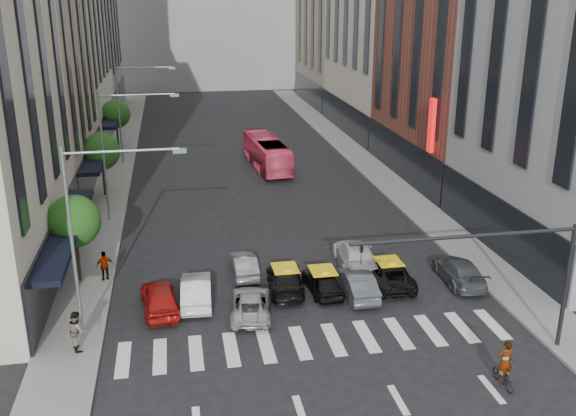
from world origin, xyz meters
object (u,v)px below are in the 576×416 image
car_white_front (196,290)px  taxi_left (285,280)px  taxi_center (322,282)px  bus (267,153)px  car_red (160,298)px  streetlamp_near (92,217)px  streetlamp_mid (117,139)px  pedestrian_far (105,266)px  pedestrian_near (77,330)px  streetlamp_far (129,101)px  motorcycle (503,377)px

car_white_front → taxi_left: 4.82m
taxi_center → bus: size_ratio=0.37×
car_white_front → car_red: bearing=20.0°
streetlamp_near → streetlamp_mid: same height
car_white_front → pedestrian_far: pedestrian_far is taller
taxi_left → taxi_center: taxi_left is taller
bus → pedestrian_near: bus is taller
streetlamp_far → taxi_left: streetlamp_far is taller
taxi_center → pedestrian_far: 12.11m
car_white_front → pedestrian_near: bearing=38.2°
bus → pedestrian_far: (-12.46, -22.35, -0.44)m
taxi_left → pedestrian_near: pedestrian_near is taller
streetlamp_near → streetlamp_far: same height
streetlamp_far → pedestrian_far: 26.64m
car_red → pedestrian_far: pedestrian_far is taller
car_red → bus: bearing=-116.4°
streetlamp_near → pedestrian_far: bearing=93.5°
bus → taxi_left: bearing=79.1°
car_white_front → pedestrian_near: size_ratio=2.34×
streetlamp_near → pedestrian_near: size_ratio=4.84×
car_white_front → taxi_left: (4.79, 0.53, -0.05)m
taxi_left → pedestrian_far: bearing=-11.5°
streetlamp_near → car_red: (2.64, 1.84, -5.17)m
streetlamp_mid → taxi_center: bearing=-50.5°
car_white_front → bus: size_ratio=0.42×
taxi_left → taxi_center: size_ratio=1.21×
motorcycle → car_red: bearing=-36.0°
car_red → pedestrian_near: bearing=36.1°
pedestrian_far → bus: bearing=-137.3°
car_red → motorcycle: (13.95, -9.18, -0.32)m
streetlamp_far → bus: (12.10, -3.83, -4.47)m
bus → pedestrian_near: 32.38m
streetlamp_far → car_white_front: bearing=-81.3°
streetlamp_near → bus: (12.10, 28.17, -4.47)m
streetlamp_far → taxi_center: 32.12m
taxi_center → pedestrian_near: 12.78m
taxi_left → pedestrian_near: 11.16m
streetlamp_near → bus: size_ratio=0.87×
streetlamp_mid → bus: streetlamp_mid is taller
car_red → motorcycle: car_red is taller
car_white_front → taxi_center: car_white_front is taller
bus → pedestrian_near: bearing=61.6°
motorcycle → streetlamp_far: bearing=-69.8°
taxi_center → pedestrian_near: bearing=13.1°
car_white_front → streetlamp_mid: bearing=-68.9°
taxi_center → bus: bus is taller
car_white_front → taxi_center: 6.73m
car_white_front → pedestrian_far: (-4.87, 3.40, 0.28)m
taxi_left → taxi_center: bearing=168.5°
taxi_left → pedestrian_near: (-10.24, -4.42, 0.42)m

